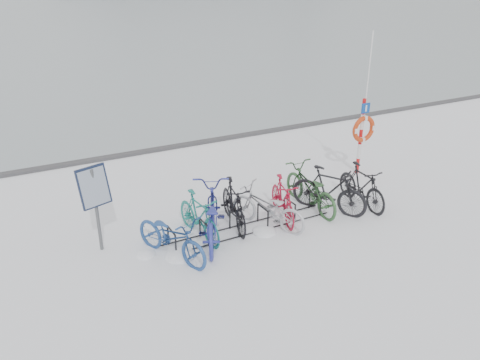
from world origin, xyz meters
TOP-DOWN VIEW (x-y plane):
  - ground at (0.00, 0.00)m, footprint 900.00×900.00m
  - quay_edge at (0.00, 5.90)m, footprint 400.00×0.25m
  - bike_rack at (0.00, 0.00)m, footprint 4.00×0.48m
  - info_board at (-3.08, 0.67)m, footprint 0.65×0.41m
  - lifebuoy_station at (4.37, 1.37)m, footprint 0.75×0.22m
  - bike_0 at (-1.89, -0.26)m, footprint 1.34×2.01m
  - bike_1 at (-1.09, 0.24)m, footprint 0.65×1.74m
  - bike_2 at (-0.90, 0.03)m, footprint 1.69×2.38m
  - bike_3 at (-0.20, 0.35)m, footprint 0.84×1.85m
  - bike_4 at (0.43, -0.08)m, footprint 1.46×1.96m
  - bike_5 at (0.95, 0.11)m, footprint 0.90×1.74m
  - bike_6 at (1.82, 0.25)m, footprint 0.76×2.06m
  - bike_7 at (2.11, -0.10)m, footprint 1.40×1.90m
  - bike_8 at (3.03, -0.21)m, footprint 0.61×1.78m
  - snow_drifts at (-0.33, -0.05)m, footprint 5.62×1.28m

SIDE VIEW (x-z plane):
  - ground at x=0.00m, z-range 0.00..0.00m
  - snow_drifts at x=-0.33m, z-range -0.11..0.11m
  - quay_edge at x=0.00m, z-range 0.00..0.10m
  - bike_rack at x=0.00m, z-range -0.05..0.41m
  - bike_4 at x=0.43m, z-range 0.00..0.98m
  - bike_0 at x=-1.89m, z-range 0.00..1.00m
  - bike_5 at x=0.95m, z-range 0.00..1.01m
  - bike_1 at x=-1.09m, z-range 0.00..1.02m
  - bike_8 at x=3.03m, z-range 0.00..1.05m
  - bike_6 at x=1.82m, z-range 0.00..1.07m
  - bike_3 at x=-0.20m, z-range 0.00..1.08m
  - bike_7 at x=2.11m, z-range 0.00..1.13m
  - bike_2 at x=-0.90m, z-range 0.00..1.19m
  - lifebuoy_station at x=4.37m, z-range -0.64..3.27m
  - info_board at x=-3.08m, z-range 0.40..2.23m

